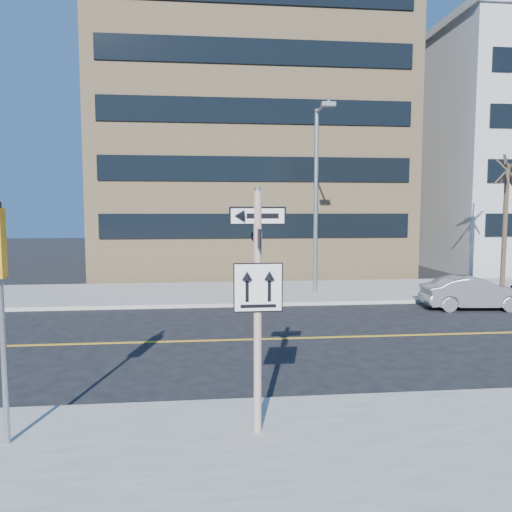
{
  "coord_description": "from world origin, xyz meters",
  "views": [
    {
      "loc": [
        -0.85,
        -10.49,
        3.85
      ],
      "look_at": [
        0.65,
        4.0,
        2.5
      ],
      "focal_mm": 35.0,
      "sensor_mm": 36.0,
      "label": 1
    }
  ],
  "objects": [
    {
      "name": "ground",
      "position": [
        0.0,
        0.0,
        0.0
      ],
      "size": [
        120.0,
        120.0,
        0.0
      ],
      "primitive_type": "plane",
      "color": "black",
      "rests_on": "ground"
    },
    {
      "name": "sign_pole",
      "position": [
        0.0,
        -2.51,
        2.44
      ],
      "size": [
        0.92,
        0.92,
        4.06
      ],
      "color": "white",
      "rests_on": "near_sidewalk"
    },
    {
      "name": "parked_car_b",
      "position": [
        9.52,
        7.63,
        0.64
      ],
      "size": [
        1.7,
        3.99,
        1.28
      ],
      "primitive_type": "imported",
      "rotation": [
        0.0,
        0.0,
        1.48
      ],
      "color": "slate",
      "rests_on": "ground"
    },
    {
      "name": "streetlight_a",
      "position": [
        4.0,
        10.76,
        4.76
      ],
      "size": [
        0.55,
        2.25,
        8.0
      ],
      "color": "gray",
      "rests_on": "far_sidewalk"
    },
    {
      "name": "street_tree_west",
      "position": [
        13.0,
        11.3,
        5.52
      ],
      "size": [
        1.8,
        1.8,
        6.35
      ],
      "color": "#392E21",
      "rests_on": "far_sidewalk"
    },
    {
      "name": "building_brick",
      "position": [
        2.0,
        25.0,
        9.0
      ],
      "size": [
        18.0,
        18.0,
        18.0
      ],
      "primitive_type": "cube",
      "color": "tan",
      "rests_on": "ground"
    }
  ]
}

